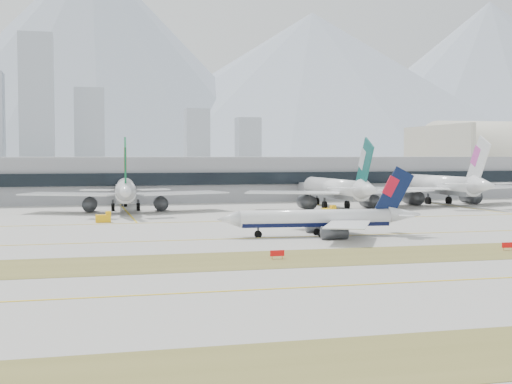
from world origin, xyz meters
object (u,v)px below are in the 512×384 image
object	(u,v)px
widebody_cathay	(337,190)
terminal	(181,178)
widebody_china_air	(440,186)
widebody_eva	(126,192)
taxiing_airliner	(323,219)

from	to	relation	value
widebody_cathay	terminal	bearing A→B (deg)	34.69
widebody_cathay	terminal	world-z (taller)	widebody_cathay
widebody_cathay	widebody_china_air	xyz separation A→B (m)	(38.85, 10.18, 0.28)
widebody_eva	widebody_cathay	world-z (taller)	widebody_cathay
widebody_eva	widebody_cathay	size ratio (longest dim) A/B	0.99
taxiing_airliner	widebody_china_air	distance (m)	100.65
widebody_eva	widebody_china_air	xyz separation A→B (m)	(99.40, 3.79, 0.32)
widebody_eva	widebody_china_air	bearing A→B (deg)	-84.06
taxiing_airliner	widebody_cathay	size ratio (longest dim) A/B	0.70
widebody_china_air	widebody_eva	bearing A→B (deg)	90.66
taxiing_airliner	widebody_cathay	world-z (taller)	widebody_cathay
widebody_eva	widebody_china_air	world-z (taller)	widebody_china_air
widebody_cathay	taxiing_airliner	bearing A→B (deg)	156.82
taxiing_airliner	terminal	bearing A→B (deg)	-80.22
terminal	widebody_eva	bearing A→B (deg)	-115.34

